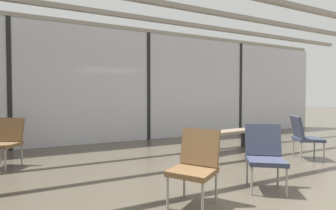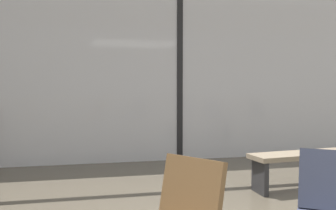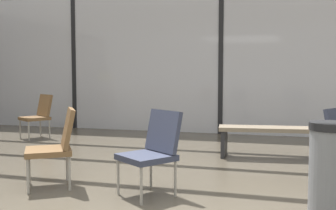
% 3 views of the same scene
% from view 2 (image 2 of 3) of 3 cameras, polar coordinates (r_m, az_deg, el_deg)
% --- Properties ---
extents(glass_curtain_wall, '(14.00, 0.08, 3.14)m').
position_cam_2_polar(glass_curtain_wall, '(7.27, 1.56, 4.75)').
color(glass_curtain_wall, silver).
rests_on(glass_curtain_wall, ground).
extents(window_mullion_1, '(0.10, 0.12, 3.14)m').
position_cam_2_polar(window_mullion_1, '(7.27, 1.56, 4.75)').
color(window_mullion_1, black).
rests_on(window_mullion_1, ground).
extents(parked_airplane, '(14.31, 4.22, 4.22)m').
position_cam_2_polar(parked_airplane, '(12.72, -7.54, 6.45)').
color(parked_airplane, silver).
rests_on(parked_airplane, ground).
extents(lounge_chair_0, '(0.70, 0.71, 0.87)m').
position_cam_2_polar(lounge_chair_0, '(3.21, 21.77, -12.84)').
color(lounge_chair_0, '#33384C').
rests_on(lounge_chair_0, ground).
extents(waiting_bench, '(1.53, 0.56, 0.47)m').
position_cam_2_polar(waiting_bench, '(5.61, 18.47, -7.32)').
color(waiting_bench, '#7F705B').
rests_on(waiting_bench, ground).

